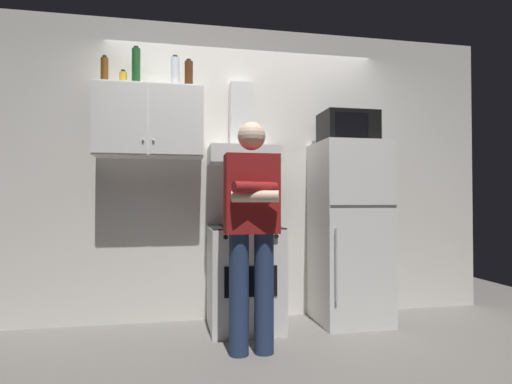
# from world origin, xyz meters

# --- Properties ---
(ground_plane) EXTENTS (7.00, 7.00, 0.00)m
(ground_plane) POSITION_xyz_m (0.00, 0.00, 0.00)
(ground_plane) COLOR slate
(back_wall_tiled) EXTENTS (4.80, 0.10, 2.70)m
(back_wall_tiled) POSITION_xyz_m (0.00, 0.60, 1.35)
(back_wall_tiled) COLOR silver
(back_wall_tiled) RESTS_ON ground_plane
(upper_cabinet) EXTENTS (0.90, 0.37, 0.60)m
(upper_cabinet) POSITION_xyz_m (-0.85, 0.37, 1.75)
(upper_cabinet) COLOR white
(stove_oven) EXTENTS (0.60, 0.62, 0.87)m
(stove_oven) POSITION_xyz_m (-0.05, 0.25, 0.43)
(stove_oven) COLOR white
(stove_oven) RESTS_ON ground_plane
(range_hood) EXTENTS (0.60, 0.44, 0.75)m
(range_hood) POSITION_xyz_m (-0.05, 0.38, 1.60)
(range_hood) COLOR white
(refrigerator) EXTENTS (0.60, 0.62, 1.60)m
(refrigerator) POSITION_xyz_m (0.90, 0.25, 0.80)
(refrigerator) COLOR white
(refrigerator) RESTS_ON ground_plane
(microwave) EXTENTS (0.48, 0.37, 0.28)m
(microwave) POSITION_xyz_m (0.90, 0.27, 1.74)
(microwave) COLOR black
(microwave) RESTS_ON refrigerator
(person_standing) EXTENTS (0.38, 0.33, 1.64)m
(person_standing) POSITION_xyz_m (-0.10, -0.36, 0.90)
(person_standing) COLOR navy
(person_standing) RESTS_ON ground_plane
(cooking_pot) EXTENTS (0.27, 0.17, 0.10)m
(cooking_pot) POSITION_xyz_m (0.08, 0.13, 0.92)
(cooking_pot) COLOR #B7BABF
(cooking_pot) RESTS_ON stove_oven
(bottle_rum_dark) EXTENTS (0.07, 0.07, 0.27)m
(bottle_rum_dark) POSITION_xyz_m (-0.52, 0.39, 2.18)
(bottle_rum_dark) COLOR #47230F
(bottle_rum_dark) RESTS_ON upper_cabinet
(bottle_vodka_clear) EXTENTS (0.08, 0.08, 0.29)m
(bottle_vodka_clear) POSITION_xyz_m (-0.64, 0.39, 2.19)
(bottle_vodka_clear) COLOR silver
(bottle_vodka_clear) RESTS_ON upper_cabinet
(bottle_wine_green) EXTENTS (0.07, 0.07, 0.35)m
(bottle_wine_green) POSITION_xyz_m (-0.97, 0.39, 2.22)
(bottle_wine_green) COLOR #19471E
(bottle_wine_green) RESTS_ON upper_cabinet
(bottle_spice_jar) EXTENTS (0.06, 0.06, 0.14)m
(bottle_spice_jar) POSITION_xyz_m (-1.07, 0.40, 2.11)
(bottle_spice_jar) COLOR gold
(bottle_spice_jar) RESTS_ON upper_cabinet
(bottle_beer_brown) EXTENTS (0.06, 0.06, 0.24)m
(bottle_beer_brown) POSITION_xyz_m (-1.22, 0.36, 2.16)
(bottle_beer_brown) COLOR brown
(bottle_beer_brown) RESTS_ON upper_cabinet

